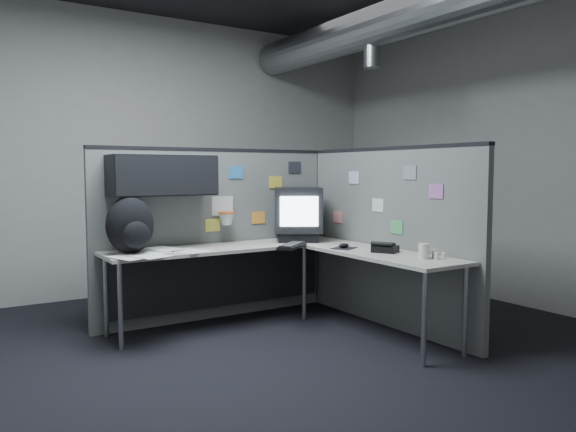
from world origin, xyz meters
TOP-DOWN VIEW (x-y plane):
  - room at (0.56, 0.00)m, footprint 5.62×5.62m
  - partition_back at (-0.25, 1.23)m, footprint 2.44×0.42m
  - partition_right at (1.10, 0.22)m, footprint 0.07×2.23m
  - desk at (0.15, 0.70)m, footprint 2.31×2.11m
  - monitor at (0.64, 0.99)m, footprint 0.63×0.63m
  - keyboard at (0.31, 0.59)m, footprint 0.41×0.36m
  - mouse at (0.67, 0.29)m, footprint 0.27×0.25m
  - phone at (0.82, -0.08)m, footprint 0.26×0.26m
  - bottles at (0.91, -0.54)m, footprint 0.13×0.14m
  - cup at (0.83, -0.51)m, footprint 0.10×0.10m
  - papers at (-0.84, 0.86)m, footprint 0.87×0.73m
  - backpack at (-1.03, 0.95)m, footprint 0.46×0.45m

SIDE VIEW (x-z plane):
  - desk at x=0.15m, z-range 0.25..0.98m
  - papers at x=-0.84m, z-range 0.73..0.75m
  - mouse at x=0.67m, z-range 0.72..0.77m
  - keyboard at x=0.31m, z-range 0.73..0.77m
  - bottles at x=0.91m, z-range 0.72..0.80m
  - phone at x=0.82m, z-range 0.72..0.81m
  - cup at x=0.83m, z-range 0.73..0.85m
  - partition_right at x=1.10m, z-range 0.00..1.63m
  - backpack at x=-1.03m, z-range 0.72..1.21m
  - partition_back at x=-0.25m, z-range 0.18..1.81m
  - monitor at x=0.64m, z-range 0.74..1.26m
  - room at x=0.56m, z-range 0.49..3.71m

